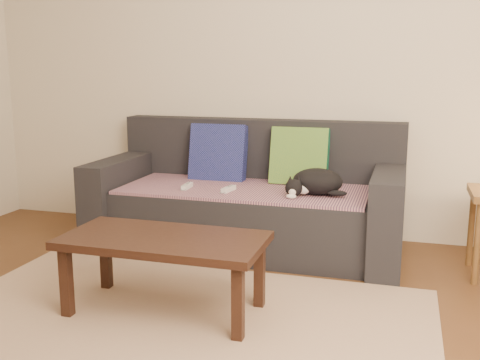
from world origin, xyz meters
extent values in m
plane|color=brown|center=(0.00, 0.00, 0.00)|extent=(4.50, 4.50, 0.00)
cube|color=beige|center=(0.00, 2.00, 1.30)|extent=(4.50, 0.04, 2.60)
cube|color=#232328|center=(0.00, 1.50, 0.21)|extent=(1.70, 0.78, 0.42)
cube|color=#232328|center=(0.00, 1.90, 0.65)|extent=(2.10, 0.18, 0.45)
cube|color=#232328|center=(-0.95, 1.50, 0.30)|extent=(0.20, 0.90, 0.60)
cube|color=#232328|center=(0.95, 1.50, 0.30)|extent=(0.20, 0.90, 0.60)
cube|color=#3E2648|center=(0.00, 1.48, 0.43)|extent=(1.66, 0.74, 0.02)
cube|color=#101E48|center=(-0.28, 1.74, 0.63)|extent=(0.41, 0.19, 0.43)
cube|color=#0E5940|center=(0.33, 1.74, 0.63)|extent=(0.40, 0.19, 0.41)
ellipsoid|color=black|center=(0.51, 1.42, 0.53)|extent=(0.35, 0.27, 0.17)
sphere|color=black|center=(0.37, 1.30, 0.50)|extent=(0.12, 0.12, 0.11)
sphere|color=white|center=(0.37, 1.26, 0.48)|extent=(0.05, 0.05, 0.05)
ellipsoid|color=black|center=(0.64, 1.35, 0.47)|extent=(0.13, 0.06, 0.04)
cube|color=white|center=(-0.37, 1.35, 0.46)|extent=(0.04, 0.15, 0.03)
cube|color=white|center=(-0.07, 1.34, 0.46)|extent=(0.06, 0.15, 0.03)
cylinder|color=brown|center=(1.46, 1.25, 0.24)|extent=(0.04, 0.04, 0.49)
cylinder|color=brown|center=(1.46, 1.59, 0.24)|extent=(0.04, 0.04, 0.49)
cube|color=tan|center=(0.00, 0.15, 0.01)|extent=(2.50, 1.80, 0.01)
cube|color=black|center=(-0.11, 0.38, 0.39)|extent=(1.02, 0.51, 0.04)
cube|color=black|center=(-0.56, 0.18, 0.18)|extent=(0.05, 0.05, 0.37)
cube|color=black|center=(0.34, 0.18, 0.18)|extent=(0.05, 0.05, 0.37)
cube|color=black|center=(-0.56, 0.57, 0.18)|extent=(0.05, 0.05, 0.37)
cube|color=black|center=(0.34, 0.57, 0.18)|extent=(0.05, 0.05, 0.37)
camera|label=1|loc=(1.04, -2.11, 1.24)|focal=42.00mm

